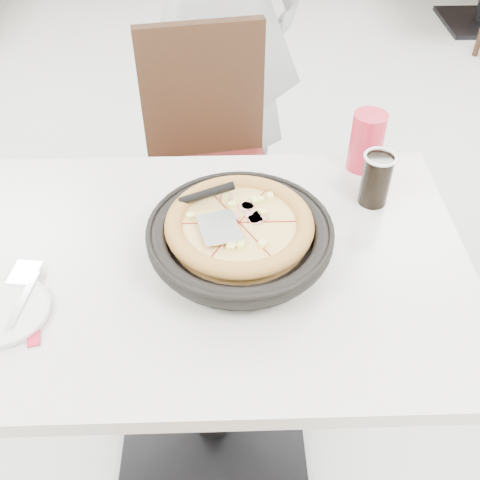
{
  "coord_description": "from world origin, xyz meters",
  "views": [
    {
      "loc": [
        0.09,
        -1.41,
        1.65
      ],
      "look_at": [
        0.11,
        -0.51,
        0.8
      ],
      "focal_mm": 42.0,
      "sensor_mm": 36.0,
      "label": 1
    }
  ],
  "objects_px": {
    "pizza_pan": "(240,243)",
    "side_plate": "(5,312)",
    "pizza": "(239,230)",
    "chair_far": "(213,181)",
    "red_cup": "(366,142)",
    "main_table": "(210,356)",
    "cola_glass": "(376,181)"
  },
  "relations": [
    {
      "from": "pizza_pan",
      "to": "side_plate",
      "type": "height_order",
      "value": "pizza_pan"
    },
    {
      "from": "pizza",
      "to": "side_plate",
      "type": "distance_m",
      "value": 0.52
    },
    {
      "from": "pizza_pan",
      "to": "chair_far",
      "type": "bearing_deg",
      "value": 96.41
    },
    {
      "from": "chair_far",
      "to": "red_cup",
      "type": "relative_size",
      "value": 5.94
    },
    {
      "from": "chair_far",
      "to": "pizza",
      "type": "distance_m",
      "value": 0.71
    },
    {
      "from": "main_table",
      "to": "chair_far",
      "type": "xyz_separation_m",
      "value": [
        0.01,
        0.65,
        0.1
      ]
    },
    {
      "from": "pizza",
      "to": "cola_glass",
      "type": "distance_m",
      "value": 0.38
    },
    {
      "from": "chair_far",
      "to": "pizza",
      "type": "xyz_separation_m",
      "value": [
        0.07,
        -0.62,
        0.34
      ]
    },
    {
      "from": "red_cup",
      "to": "main_table",
      "type": "bearing_deg",
      "value": -141.43
    },
    {
      "from": "cola_glass",
      "to": "red_cup",
      "type": "height_order",
      "value": "red_cup"
    },
    {
      "from": "pizza_pan",
      "to": "pizza",
      "type": "relative_size",
      "value": 1.23
    },
    {
      "from": "pizza_pan",
      "to": "red_cup",
      "type": "distance_m",
      "value": 0.48
    },
    {
      "from": "chair_far",
      "to": "pizza_pan",
      "type": "xyz_separation_m",
      "value": [
        0.07,
        -0.64,
        0.32
      ]
    },
    {
      "from": "cola_glass",
      "to": "side_plate",
      "type": "bearing_deg",
      "value": -157.44
    },
    {
      "from": "pizza",
      "to": "side_plate",
      "type": "bearing_deg",
      "value": -159.81
    },
    {
      "from": "main_table",
      "to": "chair_far",
      "type": "height_order",
      "value": "chair_far"
    },
    {
      "from": "pizza",
      "to": "cola_glass",
      "type": "bearing_deg",
      "value": 25.82
    },
    {
      "from": "chair_far",
      "to": "pizza",
      "type": "bearing_deg",
      "value": 87.22
    },
    {
      "from": "pizza",
      "to": "red_cup",
      "type": "bearing_deg",
      "value": 42.36
    },
    {
      "from": "pizza_pan",
      "to": "cola_glass",
      "type": "height_order",
      "value": "cola_glass"
    },
    {
      "from": "chair_far",
      "to": "red_cup",
      "type": "height_order",
      "value": "chair_far"
    },
    {
      "from": "cola_glass",
      "to": "red_cup",
      "type": "relative_size",
      "value": 0.81
    },
    {
      "from": "main_table",
      "to": "red_cup",
      "type": "height_order",
      "value": "red_cup"
    },
    {
      "from": "pizza_pan",
      "to": "main_table",
      "type": "bearing_deg",
      "value": -177.49
    },
    {
      "from": "main_table",
      "to": "red_cup",
      "type": "relative_size",
      "value": 7.5
    },
    {
      "from": "chair_far",
      "to": "cola_glass",
      "type": "distance_m",
      "value": 0.7
    },
    {
      "from": "main_table",
      "to": "chair_far",
      "type": "relative_size",
      "value": 1.26
    },
    {
      "from": "side_plate",
      "to": "red_cup",
      "type": "bearing_deg",
      "value": 30.68
    },
    {
      "from": "chair_far",
      "to": "red_cup",
      "type": "distance_m",
      "value": 0.63
    },
    {
      "from": "cola_glass",
      "to": "red_cup",
      "type": "xyz_separation_m",
      "value": [
        0.0,
        0.15,
        0.02
      ]
    },
    {
      "from": "main_table",
      "to": "chair_far",
      "type": "bearing_deg",
      "value": 89.08
    },
    {
      "from": "main_table",
      "to": "red_cup",
      "type": "bearing_deg",
      "value": 38.57
    }
  ]
}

